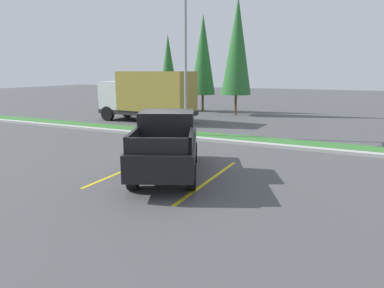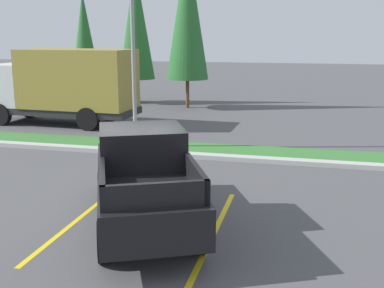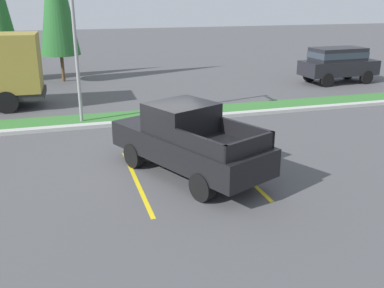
{
  "view_description": "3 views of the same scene",
  "coord_description": "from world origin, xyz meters",
  "views": [
    {
      "loc": [
        6.22,
        -10.44,
        3.4
      ],
      "look_at": [
        1.13,
        0.08,
        0.92
      ],
      "focal_mm": 32.17,
      "sensor_mm": 36.0,
      "label": 1
    },
    {
      "loc": [
        3.85,
        -9.78,
        4.03
      ],
      "look_at": [
        1.22,
        1.07,
        1.42
      ],
      "focal_mm": 43.81,
      "sensor_mm": 36.0,
      "label": 2
    },
    {
      "loc": [
        -2.73,
        -12.3,
        5.02
      ],
      "look_at": [
        0.62,
        -1.16,
        1.07
      ],
      "focal_mm": 41.05,
      "sensor_mm": 36.0,
      "label": 3
    }
  ],
  "objects": [
    {
      "name": "cypress_tree_left_inner",
      "position": [
        -5.97,
        16.86,
        4.75
      ],
      "size": [
        2.1,
        2.1,
        8.06
      ],
      "color": "brown",
      "rests_on": "ground"
    },
    {
      "name": "cargo_truck_distant",
      "position": [
        -6.77,
        9.56,
        1.85
      ],
      "size": [
        6.88,
        2.69,
        3.4
      ],
      "color": "black",
      "rests_on": "ground"
    },
    {
      "name": "pickup_truck_main",
      "position": [
        0.59,
        -0.73,
        1.04
      ],
      "size": [
        3.88,
        5.53,
        2.1
      ],
      "color": "black",
      "rests_on": "ground"
    },
    {
      "name": "cypress_tree_center",
      "position": [
        -2.59,
        15.7,
        5.27
      ],
      "size": [
        2.33,
        2.33,
        8.94
      ],
      "color": "brown",
      "rests_on": "ground"
    },
    {
      "name": "parking_line_near",
      "position": [
        -0.94,
        -0.78,
        0.0
      ],
      "size": [
        0.12,
        4.8,
        0.01
      ],
      "primitive_type": "cube",
      "color": "yellow",
      "rests_on": "ground"
    },
    {
      "name": "parking_line_far",
      "position": [
        2.16,
        -0.78,
        0.0
      ],
      "size": [
        0.12,
        4.8,
        0.01
      ],
      "primitive_type": "cube",
      "color": "yellow",
      "rests_on": "ground"
    },
    {
      "name": "street_light",
      "position": [
        -2.07,
        5.75,
        4.19
      ],
      "size": [
        0.24,
        1.49,
        7.26
      ],
      "color": "gray",
      "rests_on": "ground"
    },
    {
      "name": "cypress_tree_leftmost",
      "position": [
        -9.0,
        16.22,
        3.83
      ],
      "size": [
        1.69,
        1.69,
        6.51
      ],
      "color": "brown",
      "rests_on": "ground"
    },
    {
      "name": "ground_plane",
      "position": [
        0.0,
        0.0,
        0.0
      ],
      "size": [
        120.0,
        120.0,
        0.0
      ],
      "primitive_type": "plane",
      "color": "#4C4C4F"
    },
    {
      "name": "grass_median",
      "position": [
        0.0,
        6.1,
        0.03
      ],
      "size": [
        56.0,
        1.8,
        0.06
      ],
      "primitive_type": "cube",
      "color": "#387533",
      "rests_on": "ground"
    },
    {
      "name": "curb_strip",
      "position": [
        0.0,
        5.0,
        0.07
      ],
      "size": [
        56.0,
        0.4,
        0.15
      ],
      "primitive_type": "cube",
      "color": "#B2B2AD",
      "rests_on": "ground"
    }
  ]
}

